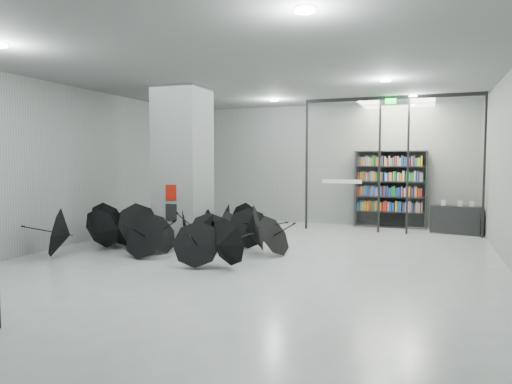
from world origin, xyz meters
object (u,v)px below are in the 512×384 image
(umbrella_cluster, at_px, (179,236))
(bookshelf, at_px, (390,189))
(shop_counter, at_px, (456,220))
(column, at_px, (183,166))

(umbrella_cluster, bearing_deg, bookshelf, 51.49)
(bookshelf, height_order, umbrella_cluster, bookshelf)
(umbrella_cluster, bearing_deg, shop_counter, 37.56)
(bookshelf, relative_size, umbrella_cluster, 0.44)
(bookshelf, distance_m, shop_counter, 2.21)
(column, xyz_separation_m, bookshelf, (4.83, 4.75, -0.78))
(column, bearing_deg, bookshelf, 44.53)
(shop_counter, distance_m, umbrella_cluster, 8.07)
(column, bearing_deg, umbrella_cluster, -67.52)
(column, height_order, umbrella_cluster, column)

